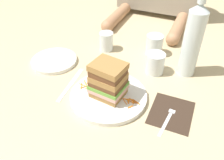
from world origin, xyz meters
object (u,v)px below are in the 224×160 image
juice_glass (155,64)px  water_bottle (193,40)px  main_plate (109,96)px  empty_tumbler_0 (154,45)px  empty_tumbler_1 (106,41)px  fork (169,116)px  side_plate (54,61)px  sandwich (108,80)px  knife (70,85)px  napkin_dark (171,112)px

juice_glass → water_bottle: water_bottle is taller
main_plate → empty_tumbler_0: empty_tumbler_0 is taller
main_plate → empty_tumbler_1: (-0.14, 0.29, 0.03)m
empty_tumbler_0 → fork: bearing=-66.7°
juice_glass → side_plate: size_ratio=0.44×
sandwich → empty_tumbler_0: 0.35m
empty_tumbler_0 → side_plate: size_ratio=0.47×
water_bottle → empty_tumbler_0: bearing=151.1°
knife → side_plate: 0.17m
side_plate → knife: bearing=-37.0°
empty_tumbler_0 → side_plate: (-0.36, -0.23, -0.04)m
fork → empty_tumbler_0: (-0.15, 0.34, 0.04)m
main_plate → water_bottle: water_bottle is taller
napkin_dark → empty_tumbler_1: 0.45m
empty_tumbler_0 → empty_tumbler_1: 0.21m
knife → empty_tumbler_1: empty_tumbler_1 is taller
main_plate → sandwich: bearing=78.8°
empty_tumbler_0 → knife: bearing=-123.5°
juice_glass → water_bottle: (0.11, 0.04, 0.11)m
main_plate → napkin_dark: (0.21, 0.02, -0.01)m
main_plate → juice_glass: (0.10, 0.21, 0.03)m
sandwich → side_plate: (-0.30, 0.11, -0.07)m
napkin_dark → side_plate: size_ratio=0.83×
main_plate → knife: main_plate is taller
water_bottle → side_plate: (-0.51, -0.14, -0.14)m
main_plate → fork: 0.21m
knife → water_bottle: (0.37, 0.25, 0.14)m
empty_tumbler_0 → empty_tumbler_1: size_ratio=1.07×
sandwich → napkin_dark: size_ratio=0.83×
main_plate → empty_tumbler_0: 0.35m
fork → main_plate: bearing=178.5°
sandwich → empty_tumbler_0: sandwich is taller
empty_tumbler_1 → knife: bearing=-93.4°
sandwich → water_bottle: (0.22, 0.25, 0.07)m
fork → napkin_dark: bearing=83.7°
water_bottle → knife: bearing=-146.2°
napkin_dark → juice_glass: size_ratio=1.88×
napkin_dark → fork: bearing=-96.3°
fork → water_bottle: 0.29m
water_bottle → sandwich: bearing=-130.3°
water_bottle → side_plate: 0.55m
fork → empty_tumbler_1: 0.46m
juice_glass → empty_tumbler_0: bearing=107.3°
main_plate → juice_glass: bearing=63.8°
knife → empty_tumbler_1: size_ratio=2.47×
main_plate → fork: main_plate is taller
water_bottle → empty_tumbler_0: 0.20m
sandwich → juice_glass: sandwich is taller
napkin_dark → knife: 0.37m
sandwich → water_bottle: bearing=49.7°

